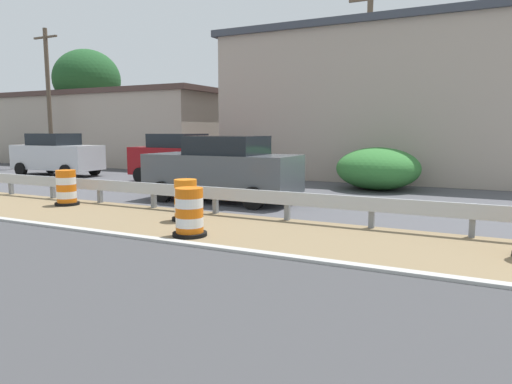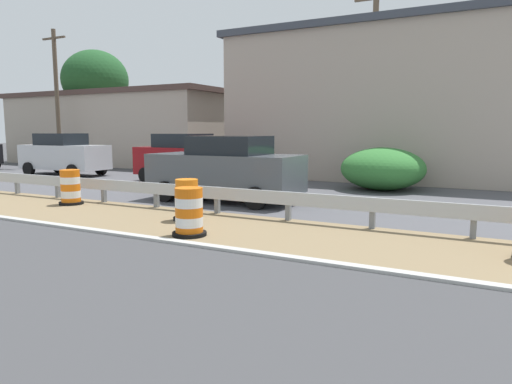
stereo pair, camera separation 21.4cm
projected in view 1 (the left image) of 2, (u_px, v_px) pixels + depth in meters
traffic_barrel_close at (189, 215)px, 9.60m from camera, size 0.72×0.72×1.01m
traffic_barrel_mid at (186, 202)px, 11.27m from camera, size 0.68×0.68×1.00m
traffic_barrel_far at (66, 189)px, 13.60m from camera, size 0.70×0.70×1.03m
car_mid_far_lane at (181, 158)px, 19.43m from camera, size 2.26×4.28×2.04m
car_trailing_far_lane at (223, 169)px, 14.25m from camera, size 2.20×4.72×2.01m
car_distant_a at (57, 155)px, 22.36m from camera, size 2.04×4.53×2.03m
roadside_shop_near at (382, 105)px, 22.54m from camera, size 8.83×13.87×6.72m
roadside_shop_far at (116, 128)px, 30.51m from camera, size 6.72×15.77×4.59m
utility_pole_near at (368, 82)px, 19.65m from camera, size 0.24×1.80×8.06m
utility_pole_mid at (49, 96)px, 26.78m from camera, size 0.24×1.80×7.91m
bush_roadside at (378, 168)px, 17.16m from camera, size 3.05×3.05×1.55m
tree_roadside at (87, 80)px, 31.62m from camera, size 4.46×4.46×7.60m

